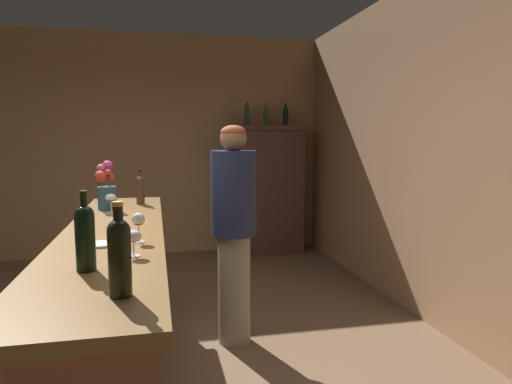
# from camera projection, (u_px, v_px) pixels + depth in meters

# --- Properties ---
(wall_back) EXTENTS (5.57, 0.12, 2.94)m
(wall_back) POSITION_uv_depth(u_px,v_px,m) (117.00, 146.00, 6.08)
(wall_back) COLOR tan
(wall_back) RESTS_ON ground
(wall_right) EXTENTS (0.12, 6.88, 2.94)m
(wall_right) POSITION_uv_depth(u_px,v_px,m) (477.00, 152.00, 3.34)
(wall_right) COLOR tan
(wall_right) RESTS_ON ground
(bar_counter) EXTENTS (0.57, 3.00, 1.04)m
(bar_counter) POSITION_uv_depth(u_px,v_px,m) (116.00, 315.00, 2.73)
(bar_counter) COLOR brown
(bar_counter) RESTS_ON ground
(display_cabinet) EXTENTS (1.04, 0.47, 1.74)m
(display_cabinet) POSITION_uv_depth(u_px,v_px,m) (266.00, 187.00, 6.25)
(display_cabinet) COLOR #51322C
(display_cabinet) RESTS_ON ground
(wine_bottle_chardonnay) EXTENTS (0.07, 0.07, 0.28)m
(wine_bottle_chardonnay) POSITION_uv_depth(u_px,v_px,m) (140.00, 189.00, 3.72)
(wine_bottle_chardonnay) COLOR #4E3320
(wine_bottle_chardonnay) RESTS_ON bar_counter
(wine_bottle_merlot) EXTENTS (0.08, 0.08, 0.33)m
(wine_bottle_merlot) POSITION_uv_depth(u_px,v_px,m) (85.00, 235.00, 1.84)
(wine_bottle_merlot) COLOR black
(wine_bottle_merlot) RESTS_ON bar_counter
(wine_bottle_malbec) EXTENTS (0.08, 0.08, 0.32)m
(wine_bottle_malbec) POSITION_uv_depth(u_px,v_px,m) (119.00, 253.00, 1.54)
(wine_bottle_malbec) COLOR black
(wine_bottle_malbec) RESTS_ON bar_counter
(wine_bottle_riesling) EXTENTS (0.06, 0.06, 0.30)m
(wine_bottle_riesling) POSITION_uv_depth(u_px,v_px,m) (102.00, 187.00, 3.89)
(wine_bottle_riesling) COLOR #482D16
(wine_bottle_riesling) RESTS_ON bar_counter
(wine_glass_front) EXTENTS (0.07, 0.07, 0.15)m
(wine_glass_front) POSITION_uv_depth(u_px,v_px,m) (138.00, 221.00, 2.35)
(wine_glass_front) COLOR white
(wine_glass_front) RESTS_ON bar_counter
(wine_glass_mid) EXTENTS (0.08, 0.08, 0.14)m
(wine_glass_mid) POSITION_uv_depth(u_px,v_px,m) (111.00, 199.00, 3.28)
(wine_glass_mid) COLOR white
(wine_glass_mid) RESTS_ON bar_counter
(wine_glass_rear) EXTENTS (0.07, 0.07, 0.12)m
(wine_glass_rear) POSITION_uv_depth(u_px,v_px,m) (133.00, 238.00, 2.07)
(wine_glass_rear) COLOR white
(wine_glass_rear) RESTS_ON bar_counter
(flower_arrangement) EXTENTS (0.15, 0.15, 0.37)m
(flower_arrangement) POSITION_uv_depth(u_px,v_px,m) (106.00, 189.00, 3.44)
(flower_arrangement) COLOR #2E576A
(flower_arrangement) RESTS_ON bar_counter
(cheese_plate) EXTENTS (0.15, 0.15, 0.01)m
(cheese_plate) POSITION_uv_depth(u_px,v_px,m) (101.00, 244.00, 2.30)
(cheese_plate) COLOR white
(cheese_plate) RESTS_ON bar_counter
(display_bottle_left) EXTENTS (0.06, 0.06, 0.33)m
(display_bottle_left) POSITION_uv_depth(u_px,v_px,m) (247.00, 114.00, 6.08)
(display_bottle_left) COLOR #26442F
(display_bottle_left) RESTS_ON display_cabinet
(display_bottle_midleft) EXTENTS (0.08, 0.08, 0.31)m
(display_bottle_midleft) POSITION_uv_depth(u_px,v_px,m) (266.00, 116.00, 6.14)
(display_bottle_midleft) COLOR #28532E
(display_bottle_midleft) RESTS_ON display_cabinet
(display_bottle_center) EXTENTS (0.08, 0.08, 0.32)m
(display_bottle_center) POSITION_uv_depth(u_px,v_px,m) (285.00, 115.00, 6.19)
(display_bottle_center) COLOR black
(display_bottle_center) RESTS_ON display_cabinet
(bartender) EXTENTS (0.34, 0.34, 1.67)m
(bartender) POSITION_uv_depth(u_px,v_px,m) (234.00, 225.00, 3.47)
(bartender) COLOR gray
(bartender) RESTS_ON ground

